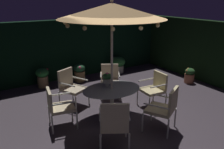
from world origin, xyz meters
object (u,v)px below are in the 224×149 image
(patio_chair_east, at_px, (114,122))
(potted_plant_right_far, at_px, (189,75))
(potted_plant_front_corner, at_px, (43,77))
(patio_chair_south, at_px, (155,87))
(patio_dining_table, at_px, (112,95))
(potted_plant_left_near, at_px, (118,64))
(patio_umbrella, at_px, (112,11))
(potted_plant_left_far, at_px, (80,72))
(centerpiece_planter, at_px, (107,78))
(patio_chair_northeast, at_px, (58,105))
(patio_chair_north, at_px, (71,85))
(patio_chair_southeast, at_px, (165,106))
(patio_chair_southwest, at_px, (110,78))

(patio_chair_east, xyz_separation_m, potted_plant_right_far, (4.25, 1.82, -0.34))
(potted_plant_front_corner, bearing_deg, patio_chair_south, -53.99)
(patio_dining_table, bearing_deg, potted_plant_left_near, 54.61)
(patio_chair_south, relative_size, potted_plant_right_far, 1.78)
(patio_umbrella, height_order, potted_plant_left_far, patio_umbrella)
(centerpiece_planter, height_order, patio_chair_northeast, centerpiece_planter)
(patio_chair_northeast, bearing_deg, patio_chair_north, 53.79)
(patio_chair_east, distance_m, patio_chair_southeast, 1.31)
(patio_umbrella, relative_size, patio_chair_south, 3.02)
(patio_chair_south, bearing_deg, centerpiece_planter, 167.78)
(patio_dining_table, relative_size, patio_chair_north, 1.48)
(patio_dining_table, xyz_separation_m, patio_chair_east, (-0.66, -1.16, 0.03))
(patio_dining_table, bearing_deg, patio_chair_southeast, -60.93)
(patio_chair_southwest, bearing_deg, potted_plant_left_far, 98.30)
(patio_umbrella, distance_m, potted_plant_left_near, 4.28)
(patio_chair_east, height_order, patio_chair_southeast, patio_chair_east)
(patio_chair_southeast, xyz_separation_m, potted_plant_right_far, (2.95, 1.82, -0.32))
(patio_umbrella, bearing_deg, centerpiece_planter, 93.51)
(patio_chair_southwest, bearing_deg, patio_chair_northeast, -154.53)
(patio_chair_north, xyz_separation_m, potted_plant_right_far, (4.19, -0.54, -0.30))
(patio_chair_north, relative_size, potted_plant_right_far, 1.91)
(patio_dining_table, relative_size, patio_chair_east, 1.39)
(patio_umbrella, xyz_separation_m, patio_chair_southwest, (0.64, 1.16, -2.02))
(patio_dining_table, xyz_separation_m, centerpiece_planter, (-0.01, 0.20, 0.38))
(centerpiece_planter, distance_m, potted_plant_left_far, 2.75)
(patio_chair_southwest, bearing_deg, potted_plant_front_corner, 130.53)
(patio_dining_table, bearing_deg, patio_chair_east, -119.49)
(patio_dining_table, distance_m, patio_chair_northeast, 1.32)
(patio_chair_northeast, distance_m, patio_chair_southeast, 2.40)
(patio_chair_north, bearing_deg, patio_chair_southwest, -1.73)
(patio_chair_southwest, xyz_separation_m, potted_plant_front_corner, (-1.53, 1.79, -0.20))
(patio_dining_table, relative_size, potted_plant_left_far, 2.38)
(patio_chair_southeast, relative_size, patio_chair_southwest, 1.08)
(patio_chair_east, distance_m, potted_plant_left_far, 4.15)
(patio_umbrella, bearing_deg, patio_dining_table, -96.98)
(patio_dining_table, distance_m, centerpiece_planter, 0.43)
(potted_plant_left_near, distance_m, potted_plant_front_corner, 3.00)
(patio_chair_northeast, relative_size, potted_plant_front_corner, 1.45)
(potted_plant_left_near, bearing_deg, centerpiece_planter, -127.43)
(patio_umbrella, bearing_deg, potted_plant_left_near, 54.61)
(patio_chair_southeast, bearing_deg, potted_plant_left_near, 70.50)
(patio_chair_southeast, bearing_deg, patio_dining_table, 119.07)
(patio_umbrella, height_order, patio_chair_east, patio_umbrella)
(patio_chair_north, height_order, potted_plant_right_far, patio_chair_north)
(patio_chair_east, bearing_deg, patio_chair_northeast, 114.74)
(patio_chair_south, relative_size, potted_plant_left_far, 1.51)
(centerpiece_planter, distance_m, potted_plant_left_near, 3.55)
(potted_plant_right_far, relative_size, potted_plant_front_corner, 0.82)
(patio_umbrella, relative_size, patio_chair_southwest, 2.97)
(patio_chair_northeast, height_order, potted_plant_left_near, patio_chair_northeast)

